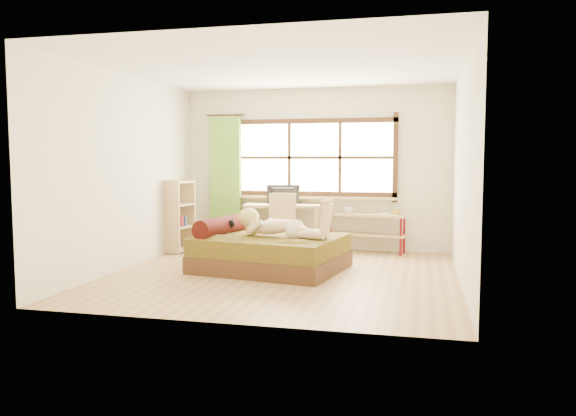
% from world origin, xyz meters
% --- Properties ---
extents(floor, '(4.50, 4.50, 0.00)m').
position_xyz_m(floor, '(0.00, 0.00, 0.00)').
color(floor, '#9E754C').
rests_on(floor, ground).
extents(ceiling, '(4.50, 4.50, 0.00)m').
position_xyz_m(ceiling, '(0.00, 0.00, 2.70)').
color(ceiling, white).
rests_on(ceiling, wall_back).
extents(wall_back, '(4.50, 0.00, 4.50)m').
position_xyz_m(wall_back, '(0.00, 2.25, 1.35)').
color(wall_back, silver).
rests_on(wall_back, floor).
extents(wall_front, '(4.50, 0.00, 4.50)m').
position_xyz_m(wall_front, '(0.00, -2.25, 1.35)').
color(wall_front, silver).
rests_on(wall_front, floor).
extents(wall_left, '(0.00, 4.50, 4.50)m').
position_xyz_m(wall_left, '(-2.25, 0.00, 1.35)').
color(wall_left, silver).
rests_on(wall_left, floor).
extents(wall_right, '(0.00, 4.50, 4.50)m').
position_xyz_m(wall_right, '(2.25, 0.00, 1.35)').
color(wall_right, silver).
rests_on(wall_right, floor).
extents(window, '(2.80, 0.16, 1.46)m').
position_xyz_m(window, '(0.00, 2.22, 1.51)').
color(window, '#FFEDBF').
rests_on(window, wall_back).
extents(curtain, '(0.55, 0.10, 2.20)m').
position_xyz_m(curtain, '(-1.55, 2.13, 1.15)').
color(curtain, '#528B26').
rests_on(curtain, wall_back).
extents(bed, '(2.12, 1.81, 0.72)m').
position_xyz_m(bed, '(-0.29, 0.31, 0.26)').
color(bed, '#372610').
rests_on(bed, floor).
extents(woman, '(1.36, 0.60, 0.56)m').
position_xyz_m(woman, '(-0.09, 0.25, 0.75)').
color(woman, beige).
rests_on(woman, bed).
extents(kitten, '(0.30, 0.16, 0.23)m').
position_xyz_m(kitten, '(-0.96, 0.40, 0.58)').
color(kitten, black).
rests_on(kitten, bed).
extents(desk, '(1.32, 0.76, 0.78)m').
position_xyz_m(desk, '(-0.49, 1.95, 0.68)').
color(desk, tan).
rests_on(desk, floor).
extents(monitor, '(0.55, 0.16, 0.32)m').
position_xyz_m(monitor, '(-0.49, 2.00, 0.94)').
color(monitor, black).
rests_on(monitor, desk).
extents(chair, '(0.50, 0.50, 0.98)m').
position_xyz_m(chair, '(-0.41, 1.59, 0.54)').
color(chair, tan).
rests_on(chair, floor).
extents(pipe_shelf, '(1.31, 0.53, 0.72)m').
position_xyz_m(pipe_shelf, '(0.92, 2.07, 0.47)').
color(pipe_shelf, tan).
rests_on(pipe_shelf, floor).
extents(cup, '(0.15, 0.15, 0.11)m').
position_xyz_m(cup, '(0.60, 2.07, 0.69)').
color(cup, gray).
rests_on(cup, pipe_shelf).
extents(book, '(0.22, 0.28, 0.02)m').
position_xyz_m(book, '(1.10, 2.07, 0.65)').
color(book, gray).
rests_on(book, pipe_shelf).
extents(bookshelf, '(0.36, 0.55, 1.18)m').
position_xyz_m(bookshelf, '(-2.08, 1.39, 0.60)').
color(bookshelf, tan).
rests_on(bookshelf, floor).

